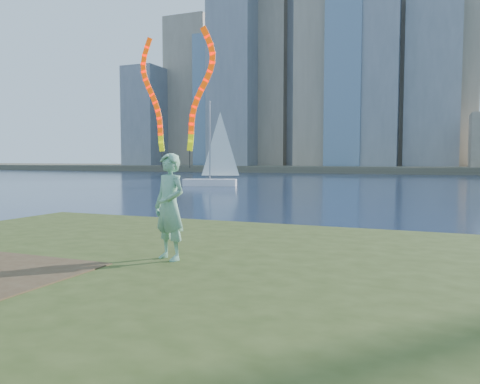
% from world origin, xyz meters
% --- Properties ---
extents(ground, '(320.00, 320.00, 0.00)m').
position_xyz_m(ground, '(0.00, 0.00, 0.00)').
color(ground, '#18243C').
rests_on(ground, ground).
extents(grassy_knoll, '(20.00, 18.00, 0.80)m').
position_xyz_m(grassy_knoll, '(0.00, -2.30, 0.34)').
color(grassy_knoll, '#354418').
rests_on(grassy_knoll, ground).
extents(far_shore, '(320.00, 40.00, 1.20)m').
position_xyz_m(far_shore, '(0.00, 95.00, 0.60)').
color(far_shore, '#504B3A').
rests_on(far_shore, ground).
extents(woman_with_ribbons, '(2.01, 0.80, 4.19)m').
position_xyz_m(woman_with_ribbons, '(0.11, -1.00, 2.19)').
color(woman_with_ribbons, '#1D794B').
rests_on(woman_with_ribbons, grassy_knoll).
extents(sailboat, '(5.32, 3.04, 8.06)m').
position_xyz_m(sailboat, '(-14.97, 32.15, 1.39)').
color(sailboat, white).
rests_on(sailboat, ground).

